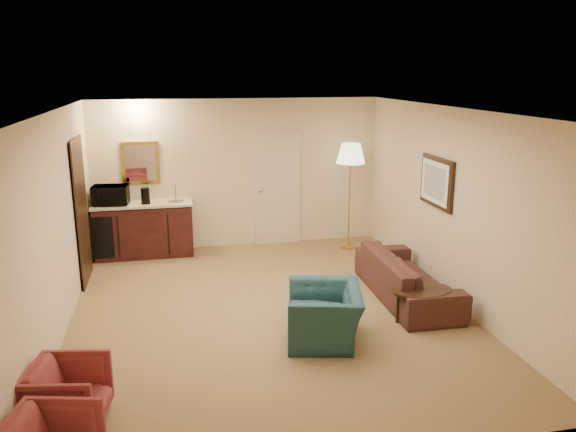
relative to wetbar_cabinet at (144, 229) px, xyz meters
name	(u,v)px	position (x,y,z in m)	size (l,w,h in m)	color
ground	(269,312)	(1.65, -2.72, -0.46)	(6.00, 6.00, 0.00)	brown
room_walls	(251,172)	(1.55, -1.95, 1.26)	(5.02, 6.01, 2.61)	beige
wetbar_cabinet	(144,229)	(0.00, 0.00, 0.00)	(1.64, 0.58, 0.92)	#3C1513
sofa	(407,269)	(3.60, -2.65, -0.05)	(2.11, 0.62, 0.82)	black
teal_armchair	(325,306)	(2.15, -3.62, -0.04)	(0.96, 0.62, 0.84)	#1E434D
rose_chair_near	(68,391)	(-0.50, -4.72, -0.14)	(0.63, 0.59, 0.65)	maroon
coffee_table	(421,306)	(3.45, -3.42, -0.24)	(0.76, 0.52, 0.44)	black
floor_lamp	(350,196)	(3.52, -0.32, 0.48)	(0.50, 0.50, 1.87)	gold
waste_bin	(185,246)	(0.66, -0.07, -0.32)	(0.22, 0.22, 0.28)	black
microwave	(110,193)	(-0.50, -0.01, 0.65)	(0.57, 0.31, 0.39)	black
coffee_maker	(145,196)	(0.06, -0.07, 0.59)	(0.14, 0.14, 0.27)	black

